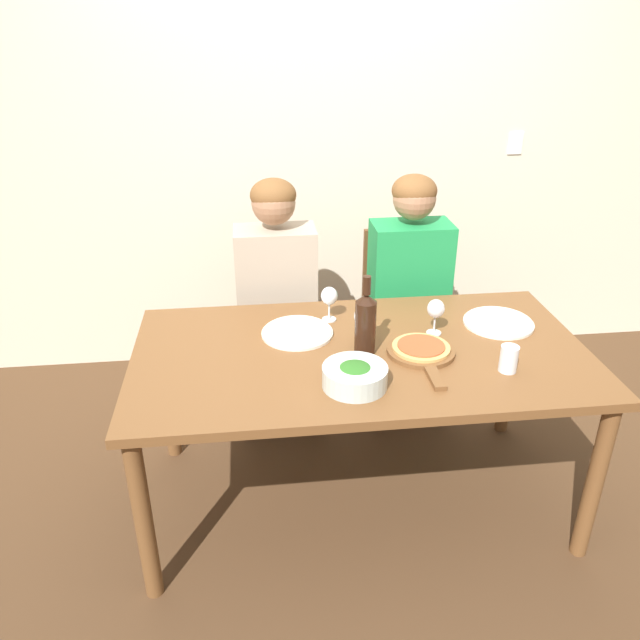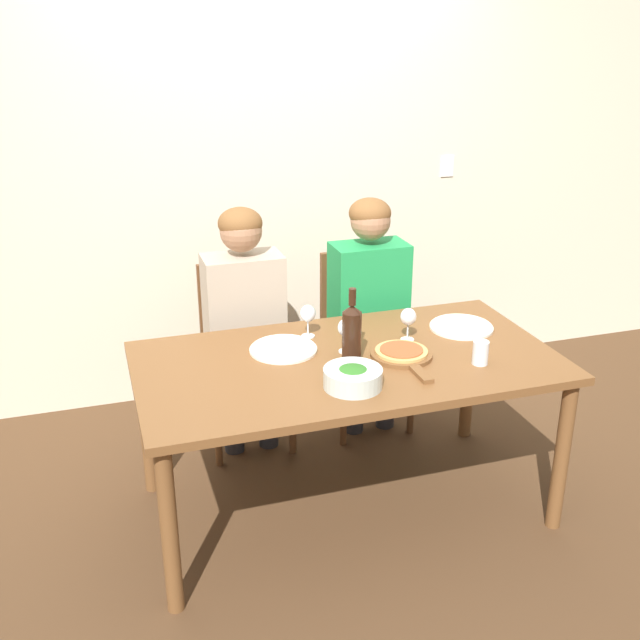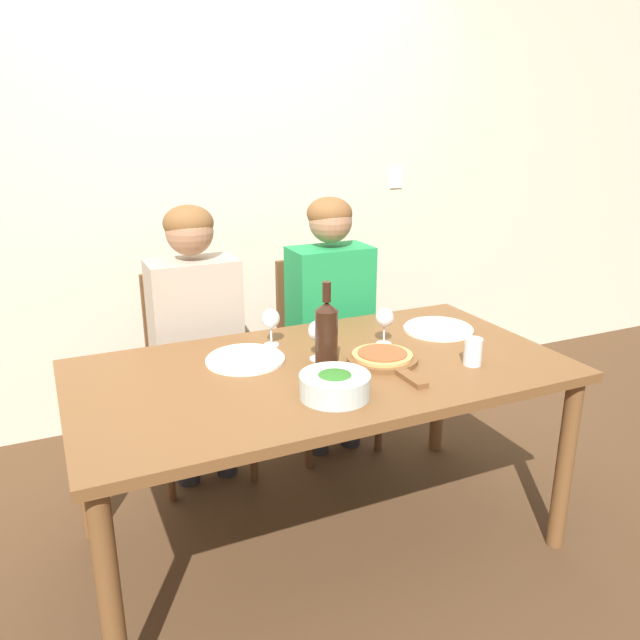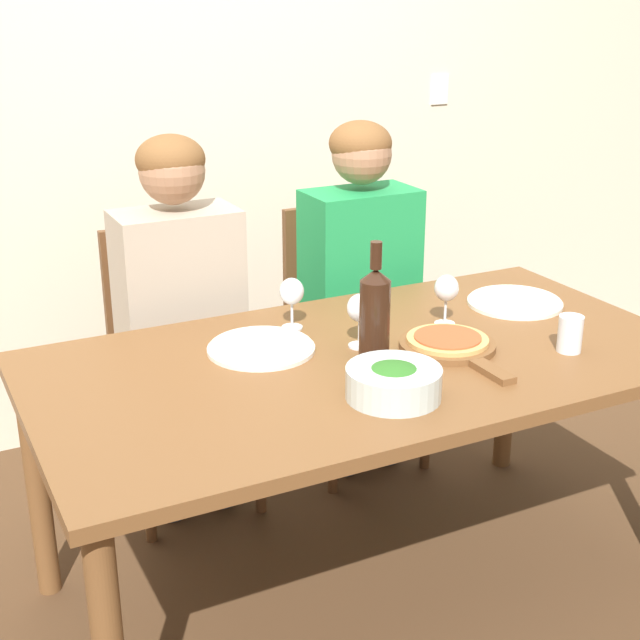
{
  "view_description": "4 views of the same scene",
  "coord_description": "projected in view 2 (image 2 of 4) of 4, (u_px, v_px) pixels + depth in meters",
  "views": [
    {
      "loc": [
        -0.4,
        -2.07,
        1.92
      ],
      "look_at": [
        -0.14,
        0.15,
        0.8
      ],
      "focal_mm": 35.0,
      "sensor_mm": 36.0,
      "label": 1
    },
    {
      "loc": [
        -0.98,
        -2.67,
        2.05
      ],
      "look_at": [
        -0.12,
        -0.01,
        0.93
      ],
      "focal_mm": 42.0,
      "sensor_mm": 36.0,
      "label": 2
    },
    {
      "loc": [
        -0.87,
        -1.89,
        1.59
      ],
      "look_at": [
        -0.01,
        -0.02,
        0.92
      ],
      "focal_mm": 35.0,
      "sensor_mm": 36.0,
      "label": 3
    },
    {
      "loc": [
        -1.09,
        -1.89,
        1.65
      ],
      "look_at": [
        -0.06,
        0.15,
        0.8
      ],
      "focal_mm": 50.0,
      "sensor_mm": 36.0,
      "label": 4
    }
  ],
  "objects": [
    {
      "name": "person_man",
      "position": [
        370.0,
        294.0,
        3.81
      ],
      "size": [
        0.47,
        0.51,
        1.25
      ],
      "color": "#28282D",
      "rests_on": "ground"
    },
    {
      "name": "wine_glass_centre",
      "position": [
        346.0,
        329.0,
        3.16
      ],
      "size": [
        0.07,
        0.07,
        0.15
      ],
      "color": "silver",
      "rests_on": "dining_table"
    },
    {
      "name": "person_woman",
      "position": [
        245.0,
        308.0,
        3.63
      ],
      "size": [
        0.47,
        0.51,
        1.25
      ],
      "color": "#28282D",
      "rests_on": "ground"
    },
    {
      "name": "dining_table",
      "position": [
        347.0,
        376.0,
        3.16
      ],
      "size": [
        1.76,
        0.93,
        0.74
      ],
      "color": "brown",
      "rests_on": "ground"
    },
    {
      "name": "chair_right",
      "position": [
        361.0,
        331.0,
        4.0
      ],
      "size": [
        0.42,
        0.42,
        0.92
      ],
      "color": "brown",
      "rests_on": "ground"
    },
    {
      "name": "broccoli_bowl",
      "position": [
        353.0,
        377.0,
        2.88
      ],
      "size": [
        0.23,
        0.23,
        0.08
      ],
      "color": "silver",
      "rests_on": "dining_table"
    },
    {
      "name": "chair_left",
      "position": [
        242.0,
        346.0,
        3.82
      ],
      "size": [
        0.42,
        0.42,
        0.92
      ],
      "color": "brown",
      "rests_on": "ground"
    },
    {
      "name": "dinner_plate_left",
      "position": [
        283.0,
        349.0,
        3.2
      ],
      "size": [
        0.29,
        0.29,
        0.02
      ],
      "color": "silver",
      "rests_on": "dining_table"
    },
    {
      "name": "dinner_plate_right",
      "position": [
        461.0,
        327.0,
        3.43
      ],
      "size": [
        0.29,
        0.29,
        0.02
      ],
      "color": "silver",
      "rests_on": "dining_table"
    },
    {
      "name": "wine_glass_left",
      "position": [
        308.0,
        315.0,
        3.31
      ],
      "size": [
        0.07,
        0.07,
        0.15
      ],
      "color": "silver",
      "rests_on": "dining_table"
    },
    {
      "name": "pizza_on_board",
      "position": [
        402.0,
        354.0,
        3.14
      ],
      "size": [
        0.26,
        0.4,
        0.04
      ],
      "color": "brown",
      "rests_on": "dining_table"
    },
    {
      "name": "back_wall",
      "position": [
        265.0,
        158.0,
        4.11
      ],
      "size": [
        10.0,
        0.06,
        2.7
      ],
      "color": "beige",
      "rests_on": "ground"
    },
    {
      "name": "water_tumbler",
      "position": [
        480.0,
        353.0,
        3.07
      ],
      "size": [
        0.07,
        0.07,
        0.1
      ],
      "color": "silver",
      "rests_on": "dining_table"
    },
    {
      "name": "ground_plane",
      "position": [
        345.0,
        506.0,
        3.4
      ],
      "size": [
        40.0,
        40.0,
        0.0
      ],
      "primitive_type": "plane",
      "color": "#4C331E"
    },
    {
      "name": "wine_glass_right",
      "position": [
        408.0,
        318.0,
        3.27
      ],
      "size": [
        0.07,
        0.07,
        0.15
      ],
      "color": "silver",
      "rests_on": "dining_table"
    },
    {
      "name": "wine_bottle",
      "position": [
        352.0,
        332.0,
        3.06
      ],
      "size": [
        0.08,
        0.08,
        0.32
      ],
      "color": "black",
      "rests_on": "dining_table"
    }
  ]
}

